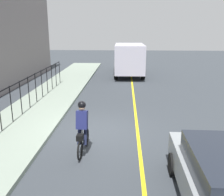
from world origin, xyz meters
The scene contains 6 objects.
ground_plane centered at (0.00, 0.00, 0.00)m, with size 80.00×80.00×0.00m, color #33383E.
lane_line_centre centered at (0.00, -1.60, 0.00)m, with size 36.00×0.12×0.01m, color yellow.
sidewalk centered at (0.00, 3.40, 0.07)m, with size 40.00×3.20×0.15m, color gray.
iron_fence centered at (1.00, 3.80, 1.23)m, with size 15.47×0.04×1.60m.
cyclist_lead centered at (-1.95, 0.32, 0.91)m, with size 1.71×0.38×1.83m.
box_truck_background centered at (12.98, -1.38, 1.55)m, with size 6.74×2.61×2.78m.
Camera 1 is at (-9.67, -1.07, 4.07)m, focal length 40.73 mm.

